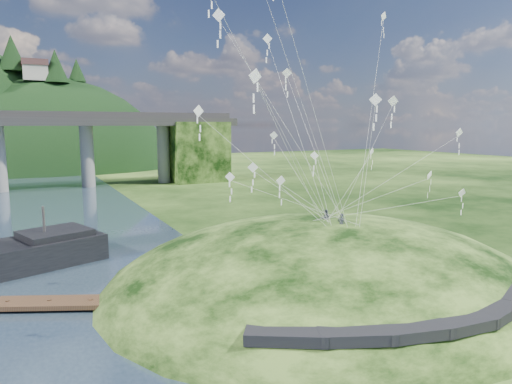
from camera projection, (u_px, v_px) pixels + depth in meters
name	position (u px, v px, depth m)	size (l,w,h in m)	color
ground	(244.00, 311.00, 30.60)	(320.00, 320.00, 0.00)	black
grass_hill	(324.00, 301.00, 36.19)	(36.00, 32.00, 13.00)	black
footpath	(442.00, 313.00, 25.09)	(22.29, 5.84, 0.83)	black
wooden_dock	(91.00, 302.00, 30.98)	(12.56, 7.22, 0.92)	#392417
kite_flyers	(331.00, 211.00, 35.35)	(0.90, 2.70, 1.57)	#272B35
kite_swarm	(303.00, 105.00, 34.75)	(21.14, 15.89, 19.21)	white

